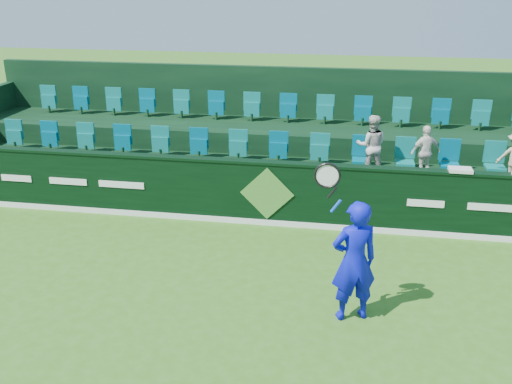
% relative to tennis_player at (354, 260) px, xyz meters
% --- Properties ---
extents(ground, '(60.00, 60.00, 0.00)m').
position_rel_tennis_player_xyz_m(ground, '(-1.74, -0.81, -0.96)').
color(ground, '#356A19').
rests_on(ground, ground).
extents(sponsor_hoarding, '(16.00, 0.25, 1.35)m').
position_rel_tennis_player_xyz_m(sponsor_hoarding, '(-1.74, 3.19, -0.28)').
color(sponsor_hoarding, black).
rests_on(sponsor_hoarding, ground).
extents(stand_tier_front, '(16.00, 2.00, 0.80)m').
position_rel_tennis_player_xyz_m(stand_tier_front, '(-1.74, 4.29, -0.56)').
color(stand_tier_front, black).
rests_on(stand_tier_front, ground).
extents(stand_tier_back, '(16.00, 1.80, 1.30)m').
position_rel_tennis_player_xyz_m(stand_tier_back, '(-1.74, 6.19, -0.31)').
color(stand_tier_back, black).
rests_on(stand_tier_back, ground).
extents(stand_rear, '(16.00, 4.10, 2.60)m').
position_rel_tennis_player_xyz_m(stand_rear, '(-1.74, 6.64, 0.26)').
color(stand_rear, black).
rests_on(stand_rear, ground).
extents(seat_row_front, '(13.50, 0.50, 0.60)m').
position_rel_tennis_player_xyz_m(seat_row_front, '(-1.74, 4.69, 0.14)').
color(seat_row_front, '#0E706B').
rests_on(seat_row_front, stand_tier_front).
extents(seat_row_back, '(13.50, 0.50, 0.60)m').
position_rel_tennis_player_xyz_m(seat_row_back, '(-1.74, 6.49, 0.64)').
color(seat_row_back, '#0E706B').
rests_on(seat_row_back, stand_tier_back).
extents(tennis_player, '(1.11, 0.67, 2.54)m').
position_rel_tennis_player_xyz_m(tennis_player, '(0.00, 0.00, 0.00)').
color(tennis_player, '#0C12D0').
rests_on(tennis_player, ground).
extents(spectator_left, '(0.67, 0.53, 1.31)m').
position_rel_tennis_player_xyz_m(spectator_left, '(0.29, 4.31, 0.50)').
color(spectator_left, beige).
rests_on(spectator_left, stand_tier_front).
extents(spectator_middle, '(0.72, 0.52, 1.13)m').
position_rel_tennis_player_xyz_m(spectator_middle, '(1.41, 4.31, 0.41)').
color(spectator_middle, white).
rests_on(spectator_middle, stand_tier_front).
extents(towel, '(0.43, 0.28, 0.06)m').
position_rel_tennis_player_xyz_m(towel, '(1.93, 3.19, 0.42)').
color(towel, silver).
rests_on(towel, sponsor_hoarding).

